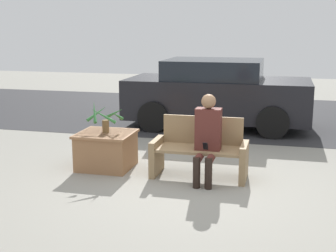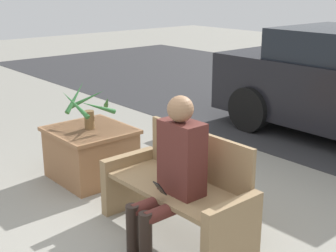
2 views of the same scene
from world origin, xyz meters
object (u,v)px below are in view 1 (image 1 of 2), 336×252
object	(u,v)px
planter_box	(106,149)
bench	(200,151)
potted_plant	(105,117)
parked_car	(217,93)
person_seated	(207,135)

from	to	relation	value
planter_box	bench	bearing A→B (deg)	-1.76
bench	potted_plant	xyz separation A→B (m)	(-1.51, 0.05, 0.43)
planter_box	parked_car	world-z (taller)	parked_car
person_seated	planter_box	world-z (taller)	person_seated
planter_box	potted_plant	world-z (taller)	potted_plant
potted_plant	bench	bearing A→B (deg)	-1.75
person_seated	parked_car	xyz separation A→B (m)	(-0.41, 3.79, 0.07)
planter_box	potted_plant	xyz separation A→B (m)	(0.00, -0.00, 0.51)
bench	person_seated	world-z (taller)	person_seated
person_seated	potted_plant	size ratio (longest dim) A/B	2.17
person_seated	potted_plant	xyz separation A→B (m)	(-1.64, 0.23, 0.14)
potted_plant	parked_car	bearing A→B (deg)	70.84
bench	parked_car	size ratio (longest dim) A/B	0.35
planter_box	parked_car	xyz separation A→B (m)	(1.24, 3.55, 0.44)
parked_car	planter_box	bearing A→B (deg)	-109.18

